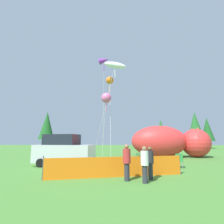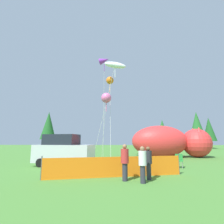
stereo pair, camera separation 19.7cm
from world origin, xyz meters
name	(u,v)px [view 1 (the left image)]	position (x,y,z in m)	size (l,w,h in m)	color
ground_plane	(116,168)	(0.00, 0.00, 0.00)	(120.00, 120.00, 0.00)	#477F33
parked_car	(64,151)	(-3.93, 0.92, 1.12)	(4.61, 2.53, 2.33)	#B7BCC1
folding_chair	(179,160)	(4.44, 0.37, 0.55)	(0.68, 0.68, 0.94)	#267F33
inflatable_cat	(169,143)	(5.95, 7.94, 1.64)	(8.98, 3.79, 3.54)	red
safety_fence	(117,167)	(0.09, -2.87, 0.52)	(7.18, 1.80, 1.13)	orange
spectator_in_black_shirt	(145,163)	(1.34, -4.14, 0.88)	(0.35, 0.35, 1.62)	#2D2D38
spectator_in_red_shirt	(127,161)	(0.56, -3.71, 0.93)	(0.37, 0.37, 1.70)	#2D2D38
spectator_in_green_shirt	(150,161)	(1.72, -3.40, 0.86)	(0.34, 0.34, 1.58)	#2D2D38
kite_purple_delta	(104,61)	(-1.37, 6.38, 10.87)	(1.35, 1.37, 11.40)	silver
kite_white_ghost	(115,65)	(-0.10, 4.35, 9.39)	(3.46, 1.45, 10.00)	silver
kite_pink_octopus	(106,98)	(-0.91, 3.67, 5.83)	(1.00, 1.54, 6.32)	silver
kite_orange_flower	(110,81)	(-0.68, 5.58, 8.20)	(0.81, 3.31, 8.66)	silver
horizon_tree_east	(161,130)	(11.80, 34.90, 4.53)	(3.09, 3.09, 7.38)	brown
horizon_tree_west	(207,129)	(21.54, 29.97, 4.44)	(3.03, 3.03, 7.23)	brown
horizon_tree_mid	(195,126)	(17.99, 28.21, 5.16)	(3.52, 3.52, 8.40)	brown
horizon_tree_northeast	(47,126)	(-17.29, 30.19, 5.46)	(3.73, 3.73, 8.89)	brown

